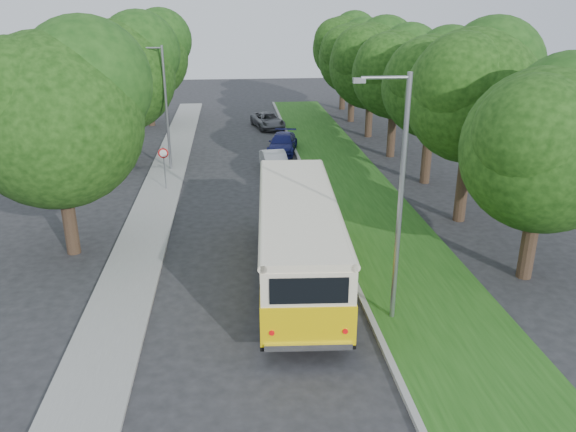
{
  "coord_description": "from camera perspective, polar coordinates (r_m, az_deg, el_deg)",
  "views": [
    {
      "loc": [
        -0.73,
        -18.19,
        9.84
      ],
      "look_at": [
        1.46,
        3.48,
        1.5
      ],
      "focal_mm": 35.0,
      "sensor_mm": 36.0,
      "label": 1
    }
  ],
  "objects": [
    {
      "name": "vintage_bus",
      "position": [
        20.68,
        1.02,
        -2.42
      ],
      "size": [
        3.51,
        11.16,
        3.27
      ],
      "primitive_type": null,
      "rotation": [
        0.0,
        0.0,
        -0.06
      ],
      "color": "yellow",
      "rests_on": "ground"
    },
    {
      "name": "treeline",
      "position": [
        36.6,
        0.37,
        14.81
      ],
      "size": [
        24.27,
        41.91,
        9.46
      ],
      "color": "#332319",
      "rests_on": "ground"
    },
    {
      "name": "grass_verge",
      "position": [
        26.04,
        9.55,
        -1.4
      ],
      "size": [
        4.5,
        70.0,
        0.13
      ],
      "primitive_type": "cube",
      "color": "#1E4E14",
      "rests_on": "ground"
    },
    {
      "name": "car_blue",
      "position": [
        39.2,
        -0.56,
        7.39
      ],
      "size": [
        2.66,
        4.72,
        1.29
      ],
      "primitive_type": "imported",
      "rotation": [
        0.0,
        0.0,
        -0.2
      ],
      "color": "navy",
      "rests_on": "ground"
    },
    {
      "name": "lamppost_far",
      "position": [
        34.89,
        -12.44,
        11.03
      ],
      "size": [
        1.71,
        0.16,
        7.5
      ],
      "color": "gray",
      "rests_on": "ground"
    },
    {
      "name": "car_white",
      "position": [
        34.32,
        -1.37,
        5.43
      ],
      "size": [
        1.76,
        4.1,
        1.31
      ],
      "primitive_type": "imported",
      "rotation": [
        0.0,
        0.0,
        0.09
      ],
      "color": "silver",
      "rests_on": "ground"
    },
    {
      "name": "lamppost_near",
      "position": [
        17.33,
        11.11,
        2.15
      ],
      "size": [
        1.71,
        0.16,
        8.0
      ],
      "color": "gray",
      "rests_on": "ground"
    },
    {
      "name": "ground",
      "position": [
        20.69,
        -3.07,
        -7.47
      ],
      "size": [
        120.0,
        120.0,
        0.0
      ],
      "primitive_type": "plane",
      "color": "#252528",
      "rests_on": "ground"
    },
    {
      "name": "sidewalk",
      "position": [
        25.49,
        -14.5,
        -2.31
      ],
      "size": [
        2.2,
        70.0,
        0.12
      ],
      "primitive_type": "cube",
      "color": "gray",
      "rests_on": "ground"
    },
    {
      "name": "warning_sign",
      "position": [
        31.47,
        -12.5,
        5.48
      ],
      "size": [
        0.56,
        0.1,
        2.5
      ],
      "color": "gray",
      "rests_on": "ground"
    },
    {
      "name": "car_silver",
      "position": [
        29.25,
        -0.3,
        2.67
      ],
      "size": [
        1.76,
        3.97,
        1.33
      ],
      "primitive_type": "imported",
      "rotation": [
        0.0,
        0.0,
        0.05
      ],
      "color": "#ABABB0",
      "rests_on": "ground"
    },
    {
      "name": "curb",
      "position": [
        25.53,
        4.45,
        -1.6
      ],
      "size": [
        0.2,
        70.0,
        0.15
      ],
      "primitive_type": "cube",
      "color": "gray",
      "rests_on": "ground"
    },
    {
      "name": "car_grey",
      "position": [
        47.16,
        -2.06,
        9.67
      ],
      "size": [
        2.95,
        4.83,
        1.25
      ],
      "primitive_type": "imported",
      "rotation": [
        0.0,
        0.0,
        0.2
      ],
      "color": "#525359",
      "rests_on": "ground"
    }
  ]
}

